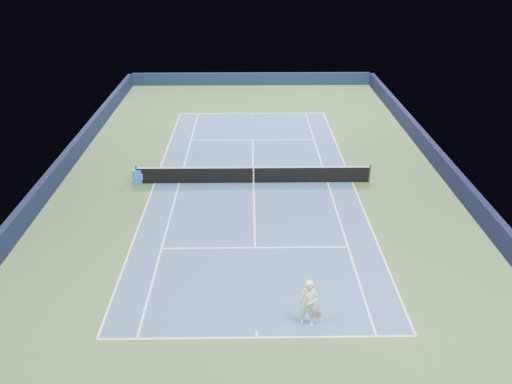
{
  "coord_description": "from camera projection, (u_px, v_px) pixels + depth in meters",
  "views": [
    {
      "loc": [
        -0.22,
        -24.71,
        12.4
      ],
      "look_at": [
        0.09,
        -3.0,
        1.0
      ],
      "focal_mm": 35.0,
      "sensor_mm": 36.0,
      "label": 1
    }
  ],
  "objects": [
    {
      "name": "center_service_line",
      "position": [
        254.0,
        183.0,
        27.64
      ],
      "size": [
        0.08,
        12.8,
        0.0
      ],
      "primitive_type": "cube",
      "color": "white",
      "rests_on": "ground"
    },
    {
      "name": "service_line_near",
      "position": [
        255.0,
        248.0,
        21.97
      ],
      "size": [
        8.23,
        0.08,
        0.0
      ],
      "primitive_type": "cube",
      "color": "white",
      "rests_on": "ground"
    },
    {
      "name": "tennis_player",
      "position": [
        309.0,
        303.0,
        17.32
      ],
      "size": [
        0.86,
        1.32,
        2.11
      ],
      "color": "white",
      "rests_on": "ground"
    },
    {
      "name": "baseline_near",
      "position": [
        257.0,
        338.0,
        17.12
      ],
      "size": [
        10.97,
        0.08,
        0.0
      ],
      "primitive_type": "cube",
      "color": "white",
      "rests_on": "ground"
    },
    {
      "name": "sideline_singles_right",
      "position": [
        327.0,
        182.0,
        27.69
      ],
      "size": [
        0.08,
        23.77,
        0.0
      ],
      "primitive_type": "cube",
      "color": "white",
      "rests_on": "ground"
    },
    {
      "name": "sideline_doubles_left",
      "position": [
        154.0,
        183.0,
        27.57
      ],
      "size": [
        0.08,
        23.77,
        0.0
      ],
      "primitive_type": "cube",
      "color": "white",
      "rests_on": "ground"
    },
    {
      "name": "baseline_far",
      "position": [
        252.0,
        113.0,
        38.16
      ],
      "size": [
        10.97,
        0.08,
        0.0
      ],
      "primitive_type": "cube",
      "color": "white",
      "rests_on": "ground"
    },
    {
      "name": "sponsor_cube",
      "position": [
        137.0,
        176.0,
        27.44
      ],
      "size": [
        0.57,
        0.49,
        0.82
      ],
      "color": "blue",
      "rests_on": "ground"
    },
    {
      "name": "sideline_doubles_right",
      "position": [
        352.0,
        182.0,
        27.71
      ],
      "size": [
        0.08,
        23.77,
        0.0
      ],
      "primitive_type": "cube",
      "color": "white",
      "rests_on": "ground"
    },
    {
      "name": "service_line_far",
      "position": [
        253.0,
        140.0,
        33.31
      ],
      "size": [
        8.23,
        0.08,
        0.0
      ],
      "primitive_type": "cube",
      "color": "white",
      "rests_on": "ground"
    },
    {
      "name": "sideline_singles_left",
      "position": [
        179.0,
        183.0,
        27.59
      ],
      "size": [
        0.08,
        23.77,
        0.0
      ],
      "primitive_type": "cube",
      "color": "white",
      "rests_on": "ground"
    },
    {
      "name": "tennis_net",
      "position": [
        254.0,
        175.0,
        27.41
      ],
      "size": [
        12.9,
        0.1,
        1.07
      ],
      "color": "black",
      "rests_on": "ground"
    },
    {
      "name": "wall_right",
      "position": [
        449.0,
        173.0,
        27.53
      ],
      "size": [
        0.35,
        40.0,
        1.1
      ],
      "primitive_type": "cube",
      "color": "black",
      "rests_on": "ground"
    },
    {
      "name": "court_surface",
      "position": [
        254.0,
        183.0,
        27.64
      ],
      "size": [
        10.97,
        23.77,
        0.01
      ],
      "primitive_type": "cube",
      "color": "navy",
      "rests_on": "ground"
    },
    {
      "name": "center_mark_near",
      "position": [
        257.0,
        334.0,
        17.25
      ],
      "size": [
        0.08,
        0.3,
        0.0
      ],
      "primitive_type": "cube",
      "color": "white",
      "rests_on": "ground"
    },
    {
      "name": "ground",
      "position": [
        254.0,
        183.0,
        27.64
      ],
      "size": [
        40.0,
        40.0,
        0.0
      ],
      "primitive_type": "plane",
      "color": "#304D2A",
      "rests_on": "ground"
    },
    {
      "name": "center_mark_far",
      "position": [
        252.0,
        114.0,
        38.03
      ],
      "size": [
        0.08,
        0.3,
        0.0
      ],
      "primitive_type": "cube",
      "color": "white",
      "rests_on": "ground"
    },
    {
      "name": "wall_far",
      "position": [
        251.0,
        79.0,
        44.94
      ],
      "size": [
        22.0,
        0.35,
        1.1
      ],
      "primitive_type": "cube",
      "color": "#101931",
      "rests_on": "ground"
    },
    {
      "name": "wall_left",
      "position": [
        56.0,
        175.0,
        27.25
      ],
      "size": [
        0.35,
        40.0,
        1.1
      ],
      "primitive_type": "cube",
      "color": "black",
      "rests_on": "ground"
    }
  ]
}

